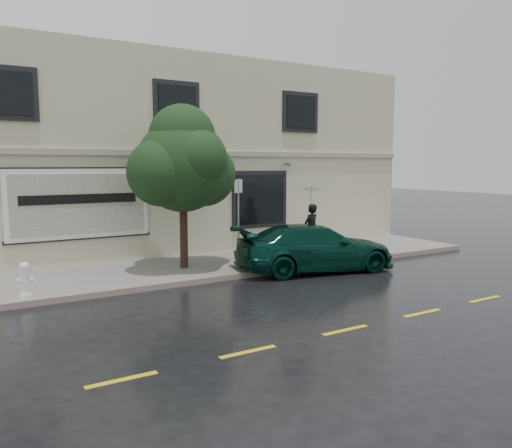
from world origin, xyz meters
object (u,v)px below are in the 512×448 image
car (315,248)px  fire_hydrant (25,280)px  pedestrian (311,229)px  street_tree (183,166)px

car → fire_hydrant: car is taller
fire_hydrant → pedestrian: bearing=-1.9°
car → fire_hydrant: size_ratio=5.87×
pedestrian → fire_hydrant: pedestrian is taller
car → pedestrian: (1.07, 1.62, 0.31)m
pedestrian → street_tree: 5.07m
car → fire_hydrant: bearing=97.9°
pedestrian → car: bearing=41.6°
street_tree → car: bearing=-27.3°
car → street_tree: street_tree is taller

